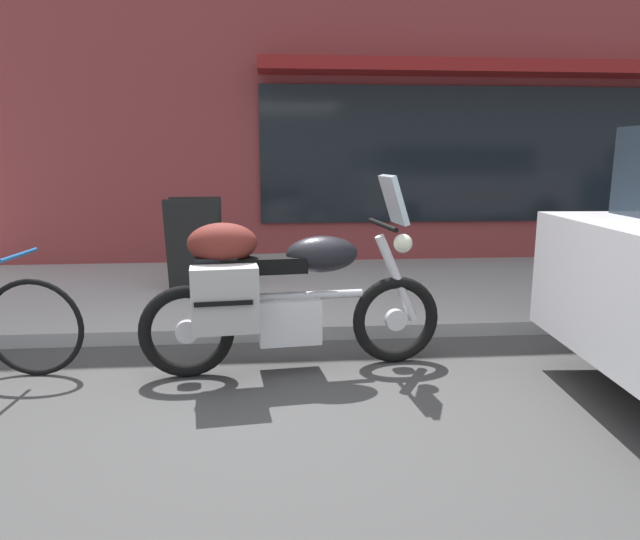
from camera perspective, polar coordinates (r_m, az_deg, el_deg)
The scene contains 3 objects.
ground_plane at distance 3.66m, azimuth -2.78°, elevation -13.54°, with size 80.00×80.00×0.00m, color #3A3A3A.
touring_motorcycle at distance 4.04m, azimuth -4.27°, elevation -2.01°, with size 2.19×0.81×1.41m.
sandwich_board_sign at distance 6.12m, azimuth -12.45°, elevation 2.43°, with size 0.55×0.42×0.99m.
Camera 1 is at (-0.11, -3.32, 1.54)m, focal length 31.98 mm.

